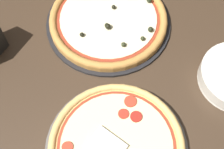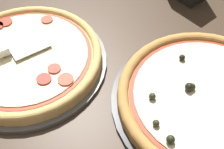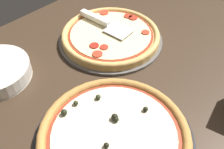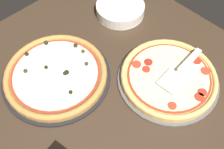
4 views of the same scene
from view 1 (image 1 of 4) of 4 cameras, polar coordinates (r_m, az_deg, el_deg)
The scene contains 5 objects.
ground_plane at distance 92.19cm, azimuth -3.84°, elevation -6.26°, with size 136.39×104.24×3.60cm, color #38281C.
pizza_pan_front at distance 85.80cm, azimuth 0.83°, elevation -13.31°, with size 38.28×38.28×1.00cm, color #565451.
pizza_front at distance 83.78cm, azimuth 0.85°, elevation -12.93°, with size 35.99×35.99×3.04cm.
pizza_pan_back at distance 105.30cm, azimuth -0.67°, elevation 9.48°, with size 41.24×41.24×1.00cm, color black.
pizza_back at distance 103.80cm, azimuth -0.66°, elevation 10.13°, with size 38.77×38.77×3.95cm.
Camera 1 is at (-22.70, -27.60, 83.18)cm, focal length 50.00 mm.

